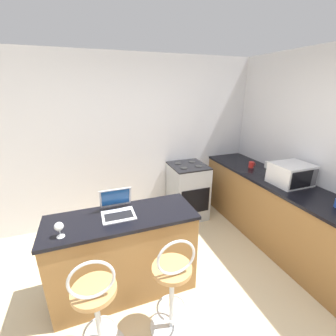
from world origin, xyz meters
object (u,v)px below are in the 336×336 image
object	(u,v)px
bar_stool_near	(97,311)
stove_range	(188,191)
laptop	(117,207)
bar_stool_far	(172,288)
microwave	(291,174)
mug_white	(267,165)
wine_glass_short	(59,227)
mug_red	(251,165)

from	to	relation	value
bar_stool_near	stove_range	bearing A→B (deg)	48.22
laptop	stove_range	size ratio (longest dim) A/B	0.35
laptop	stove_range	bearing A→B (deg)	40.33
bar_stool_far	microwave	distance (m)	2.07
bar_stool_near	mug_white	size ratio (longest dim) A/B	10.49
wine_glass_short	mug_white	bearing A→B (deg)	15.28
microwave	mug_red	xyz separation A→B (m)	(-0.05, 0.69, -0.09)
bar_stool_far	stove_range	world-z (taller)	bar_stool_far
stove_range	mug_white	bearing A→B (deg)	-25.57
laptop	mug_red	world-z (taller)	laptop
wine_glass_short	bar_stool_near	bearing A→B (deg)	-63.11
bar_stool_far	wine_glass_short	bearing A→B (deg)	152.57
mug_white	wine_glass_short	size ratio (longest dim) A/B	0.71
bar_stool_far	mug_white	world-z (taller)	bar_stool_far
stove_range	mug_red	world-z (taller)	mug_red
mug_red	wine_glass_short	size ratio (longest dim) A/B	0.70
bar_stool_near	stove_range	xyz separation A→B (m)	(1.58, 1.77, -0.03)
bar_stool_near	laptop	world-z (taller)	laptop
microwave	laptop	bearing A→B (deg)	178.99
bar_stool_far	laptop	world-z (taller)	laptop
bar_stool_far	microwave	xyz separation A→B (m)	(1.89, 0.63, 0.57)
microwave	bar_stool_far	bearing A→B (deg)	-161.53
bar_stool_near	laptop	xyz separation A→B (m)	(0.29, 0.67, 0.50)
bar_stool_near	bar_stool_far	distance (m)	0.62
microwave	stove_range	distance (m)	1.59
microwave	wine_glass_short	bearing A→B (deg)	-176.02
bar_stool_far	laptop	xyz separation A→B (m)	(-0.34, 0.67, 0.50)
bar_stool_near	microwave	xyz separation A→B (m)	(2.51, 0.63, 0.57)
microwave	stove_range	size ratio (longest dim) A/B	0.50
bar_stool_near	stove_range	distance (m)	2.37
bar_stool_far	stove_range	distance (m)	2.01
laptop	mug_white	size ratio (longest dim) A/B	3.27
bar_stool_near	bar_stool_far	size ratio (longest dim) A/B	1.00
bar_stool_near	bar_stool_far	world-z (taller)	same
bar_stool_far	mug_white	size ratio (longest dim) A/B	10.49
microwave	mug_red	world-z (taller)	microwave
microwave	mug_white	size ratio (longest dim) A/B	4.74
bar_stool_near	laptop	distance (m)	0.88
stove_range	laptop	bearing A→B (deg)	-139.67
stove_range	bar_stool_near	bearing A→B (deg)	-131.78
stove_range	mug_white	size ratio (longest dim) A/B	9.43
laptop	mug_red	size ratio (longest dim) A/B	3.33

